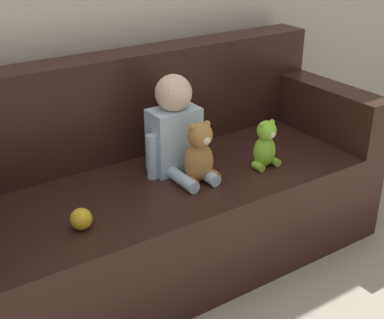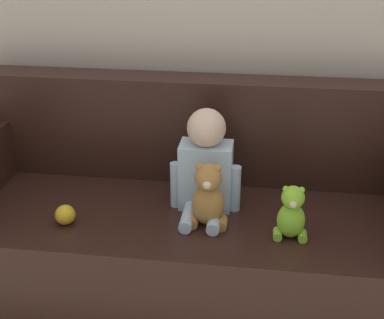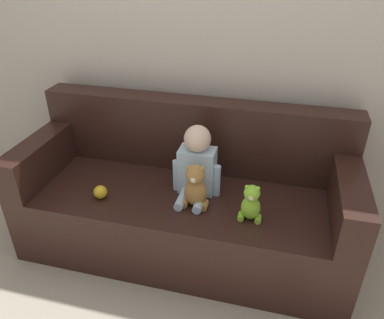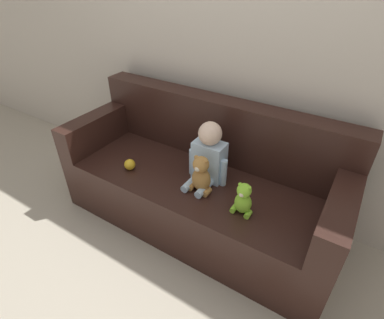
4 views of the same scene
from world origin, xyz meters
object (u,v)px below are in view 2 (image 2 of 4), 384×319
(couch, at_px, (188,224))
(person_baby, at_px, (206,166))
(teddy_bear_brown, at_px, (208,197))
(toy_ball, at_px, (65,215))
(plush_toy_side, at_px, (292,214))

(couch, xyz_separation_m, person_baby, (0.08, -0.04, 0.32))
(teddy_bear_brown, xyz_separation_m, toy_ball, (-0.58, -0.07, -0.09))
(person_baby, xyz_separation_m, plush_toy_side, (0.36, -0.19, -0.09))
(person_baby, distance_m, toy_ball, 0.61)
(couch, xyz_separation_m, toy_ball, (-0.47, -0.26, 0.16))
(toy_ball, bearing_deg, teddy_bear_brown, 7.10)
(teddy_bear_brown, distance_m, plush_toy_side, 0.33)
(couch, relative_size, plush_toy_side, 9.21)
(person_baby, bearing_deg, toy_ball, -158.42)
(couch, height_order, teddy_bear_brown, couch)
(toy_ball, bearing_deg, plush_toy_side, 1.54)
(person_baby, bearing_deg, plush_toy_side, -28.46)
(teddy_bear_brown, height_order, plush_toy_side, teddy_bear_brown)
(couch, height_order, plush_toy_side, couch)
(teddy_bear_brown, relative_size, plush_toy_side, 1.22)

